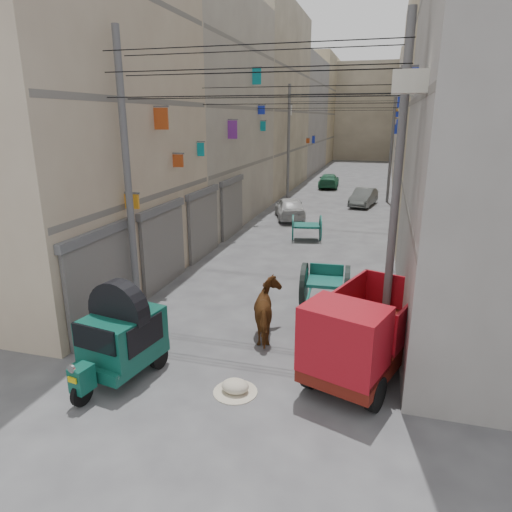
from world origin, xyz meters
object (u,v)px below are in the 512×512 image
(tonga_cart, at_px, (325,286))
(distant_car_grey, at_px, (364,197))
(feed_sack, at_px, (235,386))
(second_cart, at_px, (307,227))
(horse, at_px, (269,311))
(distant_car_green, at_px, (329,181))
(distant_car_white, at_px, (290,208))
(mini_truck, at_px, (359,340))
(auto_rickshaw, at_px, (121,334))

(tonga_cart, distance_m, distant_car_grey, 18.10)
(feed_sack, distance_m, distant_car_grey, 23.25)
(distant_car_grey, bearing_deg, second_cart, -91.69)
(horse, height_order, distant_car_grey, horse)
(distant_car_green, bearing_deg, distant_car_grey, 108.89)
(feed_sack, xyz_separation_m, distant_car_grey, (1.49, 23.20, 0.43))
(second_cart, xyz_separation_m, distant_car_white, (-1.78, 4.60, -0.01))
(mini_truck, bearing_deg, feed_sack, -135.39)
(second_cart, bearing_deg, auto_rickshaw, -110.30)
(second_cart, distance_m, distant_car_green, 18.00)
(feed_sack, xyz_separation_m, distant_car_white, (-2.47, 17.78, 0.50))
(auto_rickshaw, xyz_separation_m, distant_car_green, (0.87, 31.17, -0.45))
(auto_rickshaw, height_order, mini_truck, mini_truck)
(distant_car_grey, relative_size, distant_car_green, 0.88)
(auto_rickshaw, relative_size, tonga_cart, 0.81)
(mini_truck, distance_m, second_cart, 12.42)
(auto_rickshaw, xyz_separation_m, tonga_cart, (3.93, 5.13, -0.30))
(distant_car_grey, bearing_deg, mini_truck, -76.79)
(second_cart, relative_size, horse, 0.90)
(tonga_cart, distance_m, second_cart, 8.30)
(horse, bearing_deg, feed_sack, 70.76)
(horse, xyz_separation_m, distant_car_white, (-2.53, 15.05, -0.11))
(second_cart, bearing_deg, tonga_cart, -88.21)
(mini_truck, relative_size, horse, 2.26)
(distant_car_white, bearing_deg, distant_car_grey, -144.59)
(tonga_cart, xyz_separation_m, distant_car_grey, (0.25, 18.09, -0.15))
(auto_rickshaw, height_order, distant_car_white, auto_rickshaw)
(horse, xyz_separation_m, distant_car_green, (-1.88, 28.41, -0.18))
(auto_rickshaw, height_order, tonga_cart, auto_rickshaw)
(distant_car_grey, height_order, distant_car_green, distant_car_grey)
(tonga_cart, height_order, distant_car_grey, tonga_cart)
(tonga_cart, height_order, mini_truck, mini_truck)
(horse, bearing_deg, distant_car_white, -98.31)
(distant_car_grey, xyz_separation_m, distant_car_green, (-3.31, 7.94, -0.00))
(auto_rickshaw, distance_m, distant_car_green, 31.19)
(auto_rickshaw, xyz_separation_m, distant_car_white, (0.22, 17.81, -0.38))
(distant_car_grey, distance_m, distant_car_green, 8.61)
(mini_truck, bearing_deg, distant_car_white, 126.07)
(horse, distance_m, distant_car_green, 28.47)
(tonga_cart, xyz_separation_m, horse, (-1.18, -2.37, 0.03))
(feed_sack, height_order, horse, horse)
(horse, height_order, distant_car_green, horse)
(tonga_cart, relative_size, second_cart, 1.97)
(tonga_cart, relative_size, distant_car_grey, 0.90)
(second_cart, bearing_deg, distant_car_grey, 66.02)
(distant_car_green, bearing_deg, mini_truck, 94.47)
(distant_car_grey, bearing_deg, auto_rickshaw, -89.61)
(auto_rickshaw, height_order, distant_car_green, auto_rickshaw)
(auto_rickshaw, relative_size, horse, 1.43)
(second_cart, distance_m, distant_car_grey, 10.26)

